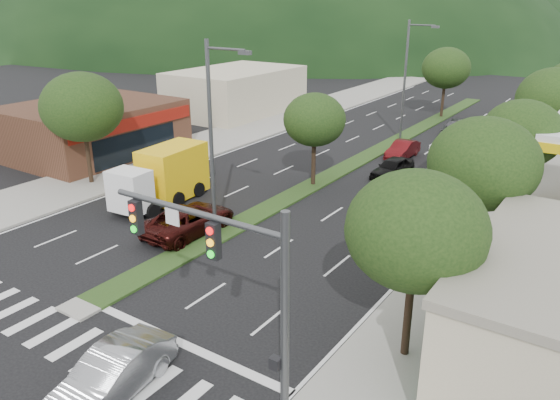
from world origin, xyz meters
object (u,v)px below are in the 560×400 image
Objects in this scene: streetlight_near at (214,134)px; car_queue_b at (407,198)px; tree_r_a at (416,230)px; tree_r_d at (554,99)px; tree_l_a at (82,107)px; box_truck at (165,177)px; tree_r_c at (522,134)px; car_queue_e at (455,127)px; sedan_silver at (112,375)px; car_queue_d at (477,145)px; suv_maroon at (189,220)px; traffic_signal at (236,280)px; tree_med_near at (314,120)px; tree_r_b at (484,164)px; tree_med_far at (446,68)px; car_queue_a at (393,168)px; motorhome at (463,155)px; car_queue_c at (403,150)px; streetlight_mid at (407,75)px.

streetlight_near is 2.34× the size of car_queue_b.
tree_r_d is (0.00, 26.00, 0.36)m from tree_r_a.
tree_l_a is 1.06× the size of box_truck.
box_truck is at bearing 158.67° from streetlight_near.
car_queue_e is (-8.64, 17.52, -4.06)m from tree_r_c.
sedan_silver is 40.56m from car_queue_e.
tree_r_a is at bearing 155.70° from box_truck.
tree_r_a is 26.00m from tree_r_d.
tree_r_a is at bearing -76.13° from car_queue_b.
sedan_silver reaches higher than car_queue_d.
tree_r_a reaches higher than suv_maroon.
tree_med_near is at bearing 114.80° from traffic_signal.
traffic_signal is at bearing -89.62° from car_queue_d.
streetlight_near is at bearing 106.90° from sedan_silver.
car_queue_d is at bearing 104.39° from tree_r_b.
sedan_silver reaches higher than car_queue_b.
car_queue_d is at bearing 93.85° from traffic_signal.
tree_med_far is 1.70× the size of car_queue_a.
tree_med_near reaches higher than car_queue_b.
sedan_silver is 0.58× the size of motorhome.
car_queue_c is at bearing 83.60° from streetlight_near.
tree_l_a is at bearing -140.77° from tree_r_d.
suv_maroon is at bearing -100.57° from car_queue_c.
tree_med_far is at bearing 105.62° from car_queue_a.
tree_r_a is at bearing -74.74° from car_queue_e.
streetlight_near is 1.00× the size of streetlight_mid.
car_queue_a reaches higher than car_queue_d.
tree_r_c is 0.93× the size of tree_med_far.
tree_r_a is at bearing -90.00° from tree_r_b.
tree_r_c is 0.95× the size of box_truck.
sedan_silver reaches higher than car_queue_a.
car_queue_d is at bearing -107.63° from suv_maroon.
motorhome reaches higher than car_queue_e.
tree_l_a is 23.44m from car_queue_c.
traffic_signal is 0.70× the size of streetlight_mid.
sedan_silver is 0.68× the size of box_truck.
streetlight_mid reaches higher than tree_r_a.
motorhome is (-4.35, 21.05, -3.18)m from tree_r_a.
tree_r_a reaches higher than car_queue_c.
streetlight_near is 25.86m from car_queue_d.
box_truck is (-9.62, -12.12, 0.86)m from car_queue_a.
traffic_signal is at bearing -78.78° from tree_med_far.
tree_r_b is 18.35m from box_truck.
car_queue_d is 0.64× the size of box_truck.
streetlight_near is at bearing -118.20° from tree_r_d.
sedan_silver is at bearing -80.89° from car_queue_a.
car_queue_c is at bearing 87.95° from sedan_silver.
tree_r_a is 1.42× the size of sedan_silver.
car_queue_c is at bearing 102.86° from traffic_signal.
traffic_signal is at bearing 139.65° from suv_maroon.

